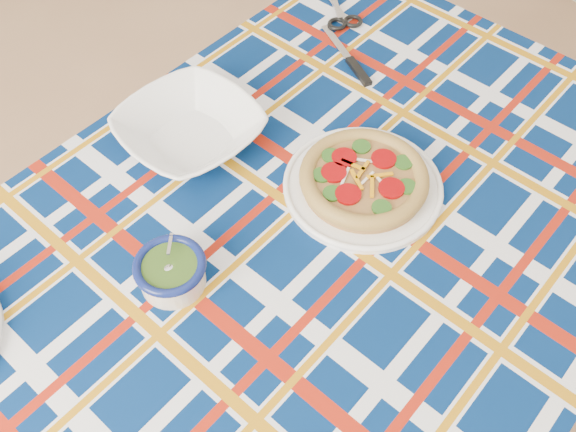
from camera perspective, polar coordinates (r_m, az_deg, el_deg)
floor at (r=1.75m, az=-4.99°, el=-12.53°), size 4.00×4.00×0.00m
dining_table at (r=1.11m, az=0.03°, el=-5.46°), size 1.70×1.29×0.71m
tablecloth at (r=1.09m, az=0.03°, el=-4.82°), size 1.73×1.33×0.10m
main_focaccia_plate at (r=1.12m, az=6.76°, el=3.33°), size 0.32×0.32×0.06m
pesto_bowl at (r=1.01m, az=-10.38°, el=-4.79°), size 0.15×0.15×0.07m
serving_bowl at (r=1.20m, az=-8.73°, el=7.58°), size 0.29×0.29×0.06m
table_knife at (r=1.42m, az=4.45°, el=15.04°), size 0.06×0.22×0.01m
kitchen_scissors at (r=1.53m, az=4.24°, el=18.24°), size 0.13×0.19×0.01m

